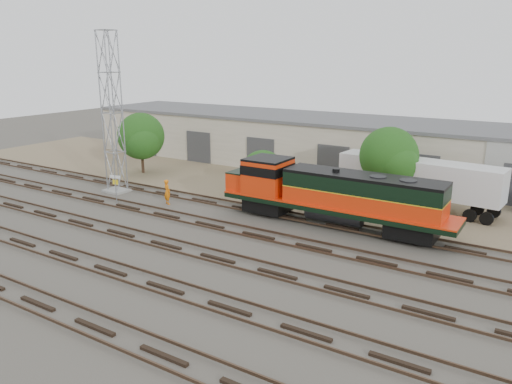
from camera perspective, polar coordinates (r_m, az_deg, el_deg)
The scene contains 12 objects.
ground at distance 33.92m, azimuth -6.85°, elevation -4.57°, with size 140.00×140.00×0.00m, color #47423A.
dirt_strip at distance 45.99m, azimuth 4.92°, elevation 0.85°, with size 80.00×16.00×0.02m, color #726047.
tracks at distance 31.78m, azimuth -10.26°, elevation -5.96°, with size 80.00×20.40×0.28m.
warehouse at distance 52.49m, azimuth 9.06°, elevation 5.48°, with size 58.40×10.40×5.30m.
locomotive at distance 34.61m, azimuth 8.57°, elevation -0.22°, with size 16.64×2.92×4.00m.
signal_tower at distance 44.06m, azimuth -16.10°, elevation 8.36°, with size 1.99×1.99×13.46m.
sign_post at distance 41.18m, azimuth -15.76°, elevation 0.94°, with size 0.95×0.24×2.36m.
worker at distance 40.27m, azimuth -10.11°, elevation 0.02°, with size 0.73×0.48×2.01m, color orange.
semi_trailer at distance 40.19m, azimuth 18.43°, elevation 1.47°, with size 12.54×3.62×3.81m.
tree_west at distance 50.79m, azimuth -12.95°, elevation 6.06°, with size 4.86×4.63×6.06m.
tree_mid at distance 42.97m, azimuth 0.90°, elevation 2.06°, with size 4.06×3.87×3.87m.
tree_east at distance 40.27m, azimuth 15.16°, elevation 3.76°, with size 4.80×4.57×6.17m.
Camera 1 is at (20.25, -24.65, 11.52)m, focal length 35.00 mm.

